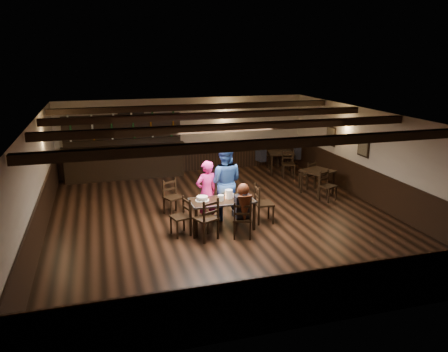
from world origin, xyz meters
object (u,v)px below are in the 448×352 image
object	(u,v)px
cake	(202,199)
bar_counter	(125,157)
woman_pink	(207,192)
chair_near_left	(208,216)
man_blue	(224,182)
dining_table	(222,203)
chair_near_right	(243,217)

from	to	relation	value
cake	bar_counter	distance (m)	5.51
woman_pink	bar_counter	world-z (taller)	bar_counter
woman_pink	cake	world-z (taller)	woman_pink
chair_near_left	man_blue	distance (m)	1.50
man_blue	dining_table	bearing A→B (deg)	88.40
man_blue	cake	bearing A→B (deg)	56.60
dining_table	man_blue	distance (m)	0.76
chair_near_left	chair_near_right	xyz separation A→B (m)	(0.80, -0.13, -0.06)
dining_table	woman_pink	size ratio (longest dim) A/B	0.97
chair_near_left	man_blue	xyz separation A→B (m)	(0.75, 1.23, 0.41)
chair_near_right	man_blue	xyz separation A→B (m)	(-0.05, 1.36, 0.47)
chair_near_left	dining_table	bearing A→B (deg)	50.29
man_blue	cake	distance (m)	0.92
woman_pink	man_blue	bearing A→B (deg)	176.79
man_blue	chair_near_left	bearing A→B (deg)	78.70
dining_table	chair_near_left	size ratio (longest dim) A/B	1.54
man_blue	woman_pink	bearing A→B (deg)	33.63
man_blue	cake	xyz separation A→B (m)	(-0.72, -0.54, -0.21)
bar_counter	cake	bearing A→B (deg)	-74.10
chair_near_right	woman_pink	world-z (taller)	woman_pink
woman_pink	chair_near_left	bearing A→B (deg)	60.87
woman_pink	bar_counter	xyz separation A→B (m)	(-1.73, 4.89, -0.09)
chair_near_right	man_blue	distance (m)	1.44
cake	chair_near_left	bearing A→B (deg)	-92.02
cake	bar_counter	xyz separation A→B (m)	(-1.51, 5.30, -0.07)
man_blue	bar_counter	xyz separation A→B (m)	(-2.23, 4.76, -0.28)
cake	woman_pink	bearing A→B (deg)	62.54
dining_table	bar_counter	bearing A→B (deg)	110.17
cake	bar_counter	bearing A→B (deg)	105.90
chair_near_left	cake	xyz separation A→B (m)	(0.02, 0.69, 0.20)
chair_near_right	woman_pink	distance (m)	1.38
cake	dining_table	bearing A→B (deg)	-11.43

